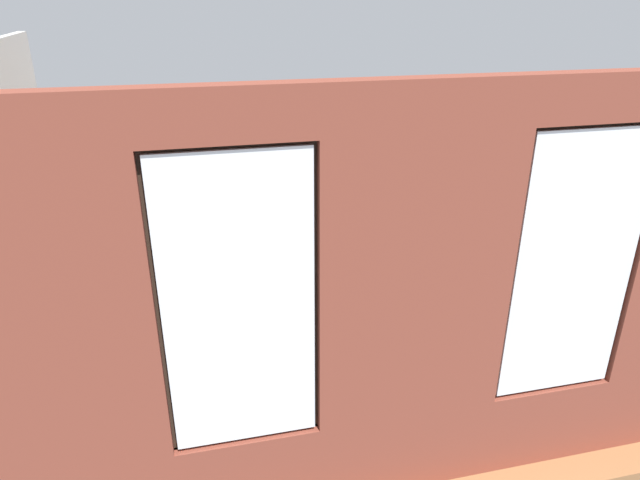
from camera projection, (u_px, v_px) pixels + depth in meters
The scene contains 20 objects.
ground_plane at pixel (323, 318), 7.01m from camera, with size 7.31×6.08×0.10m, color #99663D.
brick_wall_with_windows at pixel (413, 316), 4.00m from camera, with size 6.71×0.30×3.18m.
couch_by_window at pixel (318, 407), 4.95m from camera, with size 1.93×0.87×0.80m.
couch_left at pixel (548, 290), 6.88m from camera, with size 0.97×2.11×0.80m.
coffee_table at pixel (287, 291), 6.73m from camera, with size 1.45×0.86×0.44m.
cup_ceramic at pixel (270, 281), 6.75m from camera, with size 0.09×0.09×0.11m, color silver.
candle_jar at pixel (251, 292), 6.48m from camera, with size 0.08×0.08×0.12m, color #B7333D.
table_plant_small at pixel (316, 266), 6.87m from camera, with size 0.20×0.20×0.30m.
remote_gray at pixel (298, 291), 6.61m from camera, with size 0.05×0.17×0.02m, color #59595B.
remote_black at pixel (286, 287), 6.71m from camera, with size 0.05×0.17×0.02m, color black.
media_console at pixel (60, 317), 6.38m from camera, with size 1.26×0.42×0.58m, color black.
tv_flatscreen at pixel (49, 266), 6.12m from camera, with size 0.96×0.20×0.70m.
papasan_chair at pixel (289, 230), 8.35m from camera, with size 1.02×1.02×0.66m.
potted_plant_foreground_right at pixel (100, 221), 7.90m from camera, with size 0.87×1.09×1.39m.
potted_plant_near_tv at pixel (93, 325), 5.34m from camera, with size 1.01×1.00×1.24m.
potted_plant_corner_near_left at pixel (462, 192), 9.14m from camera, with size 0.96×0.97×1.19m.
potted_plant_mid_room_small at pixel (381, 258), 7.60m from camera, with size 0.27×0.27×0.59m.
potted_plant_beside_window_right at pixel (103, 426), 4.40m from camera, with size 0.91×0.92×1.19m.
potted_plant_between_couches at pixel (467, 360), 5.20m from camera, with size 0.90×0.84×1.39m.
potted_plant_by_left_couch at pixel (463, 238), 8.07m from camera, with size 0.36×0.36×0.63m.
Camera 1 is at (1.44, 5.86, 3.65)m, focal length 32.00 mm.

